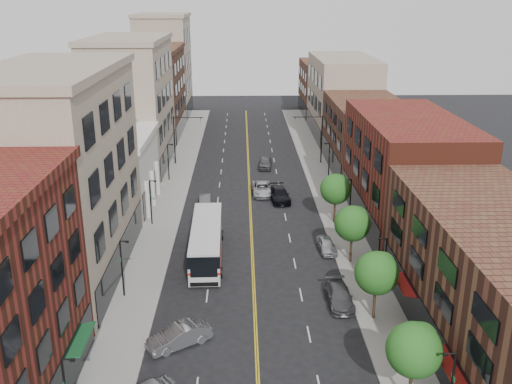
{
  "coord_description": "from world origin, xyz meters",
  "views": [
    {
      "loc": [
        -0.92,
        -34.94,
        24.17
      ],
      "look_at": [
        0.47,
        20.46,
        5.0
      ],
      "focal_mm": 40.0,
      "sensor_mm": 36.0,
      "label": 1
    }
  ],
  "objects": [
    {
      "name": "bldg_r_far_c",
      "position": [
        17.0,
        86.0,
        5.5
      ],
      "size": [
        10.0,
        18.0,
        11.0
      ],
      "primitive_type": "cube",
      "color": "brown",
      "rests_on": "ground"
    },
    {
      "name": "tree_r_1",
      "position": [
        9.39,
        4.07,
        4.13
      ],
      "size": [
        3.4,
        3.4,
        5.59
      ],
      "color": "black",
      "rests_on": "sidewalk_right"
    },
    {
      "name": "signal_mast_left",
      "position": [
        -10.27,
        48.0,
        4.65
      ],
      "size": [
        4.49,
        0.18,
        7.2
      ],
      "color": "black",
      "rests_on": "sidewalk_left"
    },
    {
      "name": "lamp_l_1",
      "position": [
        -10.95,
        8.0,
        2.97
      ],
      "size": [
        0.81,
        0.55,
        5.05
      ],
      "color": "black",
      "rests_on": "sidewalk_left"
    },
    {
      "name": "sidewalk_right",
      "position": [
        10.0,
        35.0,
        0.07
      ],
      "size": [
        4.0,
        110.0,
        0.15
      ],
      "primitive_type": "cube",
      "color": "gray",
      "rests_on": "ground"
    },
    {
      "name": "car_lane_a",
      "position": [
        3.68,
        31.57,
        0.78
      ],
      "size": [
        2.73,
        5.6,
        1.57
      ],
      "primitive_type": "imported",
      "rotation": [
        0.0,
        0.0,
        0.1
      ],
      "color": "black",
      "rests_on": "ground"
    },
    {
      "name": "car_angle_b",
      "position": [
        -5.6,
        0.8,
        0.79
      ],
      "size": [
        4.93,
        3.94,
        1.57
      ],
      "primitive_type": "imported",
      "rotation": [
        0.0,
        0.0,
        -1.01
      ],
      "color": "gray",
      "rests_on": "ground"
    },
    {
      "name": "bldg_l_white",
      "position": [
        -17.0,
        31.0,
        4.0
      ],
      "size": [
        10.0,
        14.0,
        8.0
      ],
      "primitive_type": "cube",
      "color": "silver",
      "rests_on": "ground"
    },
    {
      "name": "tree_r_0",
      "position": [
        9.39,
        -5.93,
        4.13
      ],
      "size": [
        3.4,
        3.4,
        5.59
      ],
      "color": "black",
      "rests_on": "sidewalk_right"
    },
    {
      "name": "bldg_r_far_b",
      "position": [
        17.0,
        66.0,
        7.0
      ],
      "size": [
        10.0,
        22.0,
        14.0
      ],
      "primitive_type": "cube",
      "color": "gray",
      "rests_on": "ground"
    },
    {
      "name": "bldg_r_far_a",
      "position": [
        17.0,
        45.0,
        5.0
      ],
      "size": [
        10.0,
        20.0,
        10.0
      ],
      "primitive_type": "cube",
      "color": "brown",
      "rests_on": "ground"
    },
    {
      "name": "ground",
      "position": [
        0.0,
        0.0,
        0.0
      ],
      "size": [
        220.0,
        220.0,
        0.0
      ],
      "primitive_type": "plane",
      "color": "black",
      "rests_on": "ground"
    },
    {
      "name": "bldg_l_far_a",
      "position": [
        -17.0,
        48.0,
        9.0
      ],
      "size": [
        10.0,
        20.0,
        18.0
      ],
      "primitive_type": "cube",
      "color": "gray",
      "rests_on": "ground"
    },
    {
      "name": "bldg_r_near",
      "position": [
        17.0,
        0.0,
        5.0
      ],
      "size": [
        10.0,
        26.0,
        10.0
      ],
      "primitive_type": "cube",
      "color": "brown",
      "rests_on": "ground"
    },
    {
      "name": "tree_r_2",
      "position": [
        9.39,
        14.07,
        4.13
      ],
      "size": [
        3.4,
        3.4,
        5.59
      ],
      "color": "black",
      "rests_on": "sidewalk_right"
    },
    {
      "name": "tree_r_3",
      "position": [
        9.39,
        24.07,
        4.13
      ],
      "size": [
        3.4,
        3.4,
        5.59
      ],
      "color": "black",
      "rests_on": "sidewalk_right"
    },
    {
      "name": "signal_mast_right",
      "position": [
        10.27,
        48.0,
        4.65
      ],
      "size": [
        4.49,
        0.18,
        7.2
      ],
      "color": "black",
      "rests_on": "sidewalk_right"
    },
    {
      "name": "car_lane_behind",
      "position": [
        -5.5,
        30.54,
        0.63
      ],
      "size": [
        1.57,
        3.92,
        1.27
      ],
      "primitive_type": "imported",
      "rotation": [
        0.0,
        0.0,
        3.2
      ],
      "color": "#4C4B50",
      "rests_on": "ground"
    },
    {
      "name": "bldg_l_far_c",
      "position": [
        -17.0,
        86.0,
        10.0
      ],
      "size": [
        10.0,
        16.0,
        20.0
      ],
      "primitive_type": "cube",
      "color": "gray",
      "rests_on": "ground"
    },
    {
      "name": "car_lane_c",
      "position": [
        2.49,
        45.9,
        0.78
      ],
      "size": [
        2.27,
        4.75,
        1.57
      ],
      "primitive_type": "imported",
      "rotation": [
        0.0,
        0.0,
        -0.09
      ],
      "color": "#494A4E",
      "rests_on": "ground"
    },
    {
      "name": "lamp_r_3",
      "position": [
        10.95,
        40.0,
        2.97
      ],
      "size": [
        0.81,
        0.55,
        5.05
      ],
      "color": "black",
      "rests_on": "sidewalk_right"
    },
    {
      "name": "city_bus",
      "position": [
        -4.43,
        15.55,
        1.92
      ],
      "size": [
        3.31,
        12.91,
        3.3
      ],
      "rotation": [
        0.0,
        0.0,
        0.02
      ],
      "color": "silver",
      "rests_on": "ground"
    },
    {
      "name": "bldg_r_mid",
      "position": [
        17.0,
        24.0,
        6.0
      ],
      "size": [
        10.0,
        22.0,
        12.0
      ],
      "primitive_type": "cube",
      "color": "maroon",
      "rests_on": "ground"
    },
    {
      "name": "bldg_l_far_b",
      "position": [
        -17.0,
        68.0,
        7.5
      ],
      "size": [
        10.0,
        20.0,
        15.0
      ],
      "primitive_type": "cube",
      "color": "brown",
      "rests_on": "ground"
    },
    {
      "name": "car_lane_b",
      "position": [
        1.59,
        34.0,
        0.75
      ],
      "size": [
        2.79,
        5.55,
        1.51
      ],
      "primitive_type": "imported",
      "rotation": [
        0.0,
        0.0,
        0.05
      ],
      "color": "silver",
      "rests_on": "ground"
    },
    {
      "name": "lamp_l_3",
      "position": [
        -10.95,
        40.0,
        2.97
      ],
      "size": [
        0.81,
        0.55,
        5.05
      ],
      "color": "black",
      "rests_on": "sidewalk_left"
    },
    {
      "name": "lamp_l_2",
      "position": [
        -10.95,
        24.0,
        2.97
      ],
      "size": [
        0.81,
        0.55,
        5.05
      ],
      "color": "black",
      "rests_on": "sidewalk_left"
    },
    {
      "name": "sidewalk_left",
      "position": [
        -10.0,
        35.0,
        0.07
      ],
      "size": [
        4.0,
        110.0,
        0.15
      ],
      "primitive_type": "cube",
      "color": "gray",
      "rests_on": "ground"
    },
    {
      "name": "car_parked_mid",
      "position": [
        7.0,
        6.41,
        0.71
      ],
      "size": [
        2.07,
        4.91,
        1.42
      ],
      "primitive_type": "imported",
      "rotation": [
        0.0,
        0.0,
        0.02
      ],
      "color": "#49484D",
      "rests_on": "ground"
    },
    {
      "name": "car_parked_far",
      "position": [
        7.4,
        16.62,
        0.67
      ],
      "size": [
        1.87,
        4.06,
        1.35
      ],
      "primitive_type": "imported",
      "rotation": [
        0.0,
        0.0,
        0.07
      ],
      "color": "#ADAEB5",
      "rests_on": "ground"
    },
    {
      "name": "lamp_r_1",
      "position": [
        10.95,
        8.0,
        2.97
      ],
      "size": [
        0.81,
        0.55,
        5.05
      ],
      "color": "black",
      "rests_on": "sidewalk_right"
    },
    {
      "name": "lamp_r_2",
      "position": [
        10.95,
        24.0,
        2.97
      ],
      "size": [
        0.81,
        0.55,
        5.05
      ],
      "color": "black",
      "rests_on": "sidewalk_right"
    },
    {
      "name": "bldg_l_tanoffice",
      "position": [
        -17.0,
        13.0,
        9.0
      ],
      "size": [
        10.0,
        22.0,
        18.0
      ],
      "primitive_type": "cube",
      "color": "gray",
      "rests_on": "ground"
    }
  ]
}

